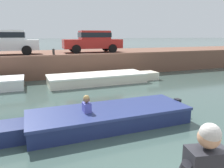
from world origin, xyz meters
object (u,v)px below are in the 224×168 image
object	(u,v)px
boat_moored_central_cream	(102,78)
car_centre_red	(93,41)
car_left_inner_white	(6,41)
mooring_bollard_mid	(54,52)
motorboat_passing	(103,118)

from	to	relation	value
boat_moored_central_cream	car_centre_red	xyz separation A→B (m)	(0.69, 4.11, 1.98)
car_left_inner_white	car_centre_red	xyz separation A→B (m)	(5.69, -0.00, 0.00)
car_left_inner_white	mooring_bollard_mid	size ratio (longest dim) A/B	9.09
motorboat_passing	car_centre_red	size ratio (longest dim) A/B	1.36
boat_moored_central_cream	car_left_inner_white	world-z (taller)	car_left_inner_white
boat_moored_central_cream	car_left_inner_white	bearing A→B (deg)	140.52
motorboat_passing	car_left_inner_white	distance (m)	10.46
motorboat_passing	car_left_inner_white	bearing A→B (deg)	107.73
car_centre_red	mooring_bollard_mid	world-z (taller)	car_centre_red
car_centre_red	motorboat_passing	bearing A→B (deg)	-104.66
car_left_inner_white	car_centre_red	world-z (taller)	same
boat_moored_central_cream	mooring_bollard_mid	bearing A→B (deg)	136.47
motorboat_passing	car_left_inner_white	size ratio (longest dim) A/B	1.42
boat_moored_central_cream	car_left_inner_white	size ratio (longest dim) A/B	1.59
car_centre_red	mooring_bollard_mid	size ratio (longest dim) A/B	9.50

